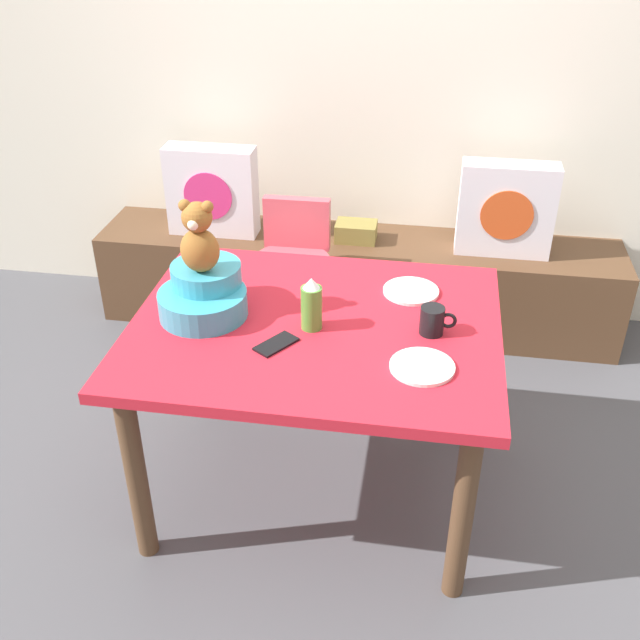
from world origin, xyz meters
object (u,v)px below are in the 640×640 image
pillow_floral_right (506,209)px  teddy_bear (199,238)px  dining_table (315,348)px  dinner_plate_near (411,291)px  pillow_floral_left (212,191)px  dinner_plate_far (422,367)px  cell_phone (276,344)px  coffee_mug (433,320)px  book_stack (356,231)px  infant_seat_teal (204,294)px  ketchup_bottle (312,305)px  highchair (292,265)px

pillow_floral_right → teddy_bear: (-1.08, -1.22, 0.34)m
pillow_floral_right → dining_table: pillow_floral_right is taller
dinner_plate_near → pillow_floral_left: bearing=136.7°
dinner_plate_far → cell_phone: bearing=173.5°
dinner_plate_near → dining_table: bearing=-139.7°
teddy_bear → coffee_mug: size_ratio=2.08×
coffee_mug → teddy_bear: bearing=179.3°
book_stack → infant_seat_teal: (-0.38, -1.24, 0.31)m
pillow_floral_left → dinner_plate_near: 1.41m
book_stack → ketchup_bottle: bearing=-90.0°
pillow_floral_right → book_stack: pillow_floral_right is taller
dinner_plate_far → ketchup_bottle: bearing=154.6°
pillow_floral_left → ketchup_bottle: 1.45m
infant_seat_teal → dinner_plate_near: 0.73m
teddy_bear → pillow_floral_left: bearing=105.6°
highchair → book_stack: bearing=61.8°
cell_phone → infant_seat_teal: bearing=4.3°
highchair → coffee_mug: (0.63, -0.81, 0.27)m
book_stack → cell_phone: 1.42m
infant_seat_teal → cell_phone: 0.33m
highchair → pillow_floral_left: bearing=139.2°
book_stack → cell_phone: bearing=-93.8°
cell_phone → highchair: bearing=-47.4°
coffee_mug → dining_table: bearing=179.9°
book_stack → infant_seat_teal: infant_seat_teal is taller
coffee_mug → dinner_plate_far: bearing=-96.3°
pillow_floral_left → pillow_floral_right: size_ratio=1.00×
teddy_bear → dinner_plate_far: teddy_bear is taller
dining_table → infant_seat_teal: (-0.38, 0.01, 0.17)m
dinner_plate_near → cell_phone: 0.58m
pillow_floral_right → highchair: bearing=-156.0°
pillow_floral_left → infant_seat_teal: 1.27m
coffee_mug → dinner_plate_near: size_ratio=0.60×
pillow_floral_left → cell_phone: bearing=-65.7°
cell_phone → dining_table: bearing=-88.9°
ketchup_bottle → coffee_mug: bearing=4.3°
ketchup_bottle → dining_table: bearing=77.3°
pillow_floral_right → teddy_bear: bearing=-131.5°
pillow_floral_left → dinner_plate_far: (1.09, -1.43, 0.07)m
ketchup_bottle → dinner_plate_near: 0.43m
teddy_bear → dinner_plate_near: bearing=20.0°
pillow_floral_left → dining_table: size_ratio=0.36×
infant_seat_teal → teddy_bear: (-0.00, -0.00, 0.21)m
pillow_floral_left → teddy_bear: 1.31m
book_stack → cell_phone: cell_phone is taller
teddy_bear → ketchup_bottle: bearing=-5.9°
ketchup_bottle → coffee_mug: 0.40m
infant_seat_teal → dinner_plate_far: bearing=-16.1°
dining_table → cell_phone: (-0.10, -0.15, 0.11)m
book_stack → cell_phone: (-0.09, -1.40, 0.24)m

